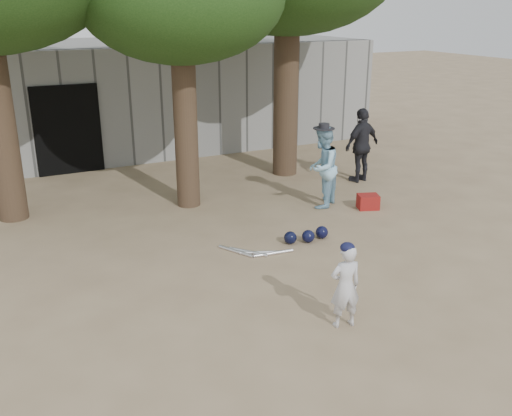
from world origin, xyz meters
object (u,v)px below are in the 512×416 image
boy_player (345,286)px  red_bag (368,202)px  spectator_dark (362,145)px  spectator_blue (322,167)px

boy_player → red_bag: bearing=-121.6°
boy_player → spectator_dark: spectator_dark is taller
boy_player → spectator_blue: size_ratio=0.68×
boy_player → spectator_blue: bearing=-109.8°
spectator_dark → red_bag: 2.12m
boy_player → spectator_blue: 4.76m
spectator_blue → red_bag: size_ratio=4.03×
red_bag → spectator_dark: bearing=58.6°
spectator_blue → spectator_dark: (1.83, 1.13, 0.03)m
boy_player → spectator_blue: (2.31, 4.15, 0.27)m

